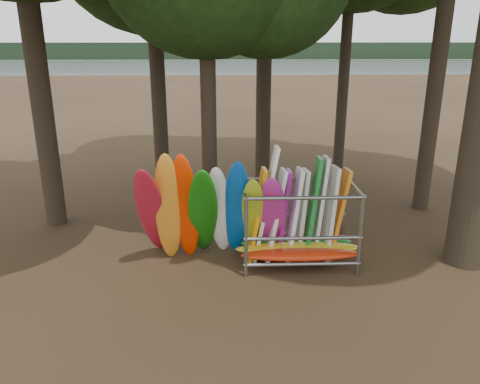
{
  "coord_description": "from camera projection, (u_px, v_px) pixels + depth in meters",
  "views": [
    {
      "loc": [
        -1.0,
        -10.13,
        5.26
      ],
      "look_at": [
        -0.58,
        1.5,
        1.4
      ],
      "focal_mm": 35.0,
      "sensor_mm": 36.0,
      "label": 1
    }
  ],
  "objects": [
    {
      "name": "ground",
      "position": [
        266.0,
        266.0,
        11.3
      ],
      "size": [
        120.0,
        120.0,
        0.0
      ],
      "primitive_type": "plane",
      "color": "#47331E",
      "rests_on": "ground"
    },
    {
      "name": "lake",
      "position": [
        230.0,
        75.0,
        68.2
      ],
      "size": [
        160.0,
        160.0,
        0.0
      ],
      "primitive_type": "plane",
      "color": "gray",
      "rests_on": "ground"
    },
    {
      "name": "far_shore",
      "position": [
        227.0,
        51.0,
        114.99
      ],
      "size": [
        160.0,
        4.0,
        4.0
      ],
      "primitive_type": "cube",
      "color": "black",
      "rests_on": "ground"
    },
    {
      "name": "kayak_row",
      "position": [
        209.0,
        212.0,
        11.07
      ],
      "size": [
        3.61,
        2.09,
        3.0
      ],
      "color": "#B0182D",
      "rests_on": "ground"
    },
    {
      "name": "storage_rack",
      "position": [
        298.0,
        226.0,
        11.28
      ],
      "size": [
        3.07,
        1.56,
        2.87
      ],
      "color": "gray",
      "rests_on": "ground"
    }
  ]
}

